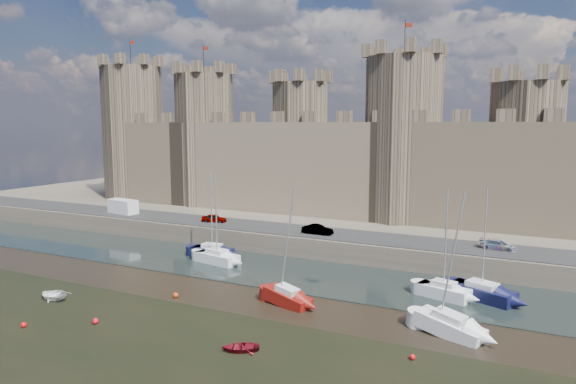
# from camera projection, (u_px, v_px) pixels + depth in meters

# --- Properties ---
(ground) EXTENTS (160.00, 160.00, 0.00)m
(ground) POSITION_uv_depth(u_px,v_px,m) (185.00, 377.00, 33.17)
(ground) COLOR black
(ground) RESTS_ON ground
(water_channel) EXTENTS (160.00, 12.00, 0.08)m
(water_channel) POSITION_uv_depth(u_px,v_px,m) (325.00, 278.00, 54.52)
(water_channel) COLOR black
(water_channel) RESTS_ON ground
(quay) EXTENTS (160.00, 60.00, 2.50)m
(quay) POSITION_uv_depth(u_px,v_px,m) (405.00, 213.00, 86.41)
(quay) COLOR #4C443A
(quay) RESTS_ON ground
(road) EXTENTS (160.00, 7.00, 0.10)m
(road) POSITION_uv_depth(u_px,v_px,m) (355.00, 236.00, 63.09)
(road) COLOR black
(road) RESTS_ON quay
(castle) EXTENTS (108.50, 11.00, 29.00)m
(castle) POSITION_uv_depth(u_px,v_px,m) (383.00, 156.00, 74.62)
(castle) COLOR #42382B
(castle) RESTS_ON quay
(car_0) EXTENTS (3.72, 2.12, 1.19)m
(car_0) POSITION_uv_depth(u_px,v_px,m) (214.00, 218.00, 71.89)
(car_0) COLOR gray
(car_0) RESTS_ON quay
(car_1) EXTENTS (3.92, 1.45, 1.28)m
(car_1) POSITION_uv_depth(u_px,v_px,m) (317.00, 230.00, 64.04)
(car_1) COLOR gray
(car_1) RESTS_ON quay
(car_2) EXTENTS (3.94, 1.91, 1.10)m
(car_2) POSITION_uv_depth(u_px,v_px,m) (498.00, 245.00, 56.31)
(car_2) COLOR gray
(car_2) RESTS_ON quay
(van) EXTENTS (5.35, 2.87, 2.22)m
(van) POSITION_uv_depth(u_px,v_px,m) (123.00, 207.00, 78.77)
(van) COLOR silver
(van) RESTS_ON quay
(sailboat_0) EXTENTS (5.83, 3.13, 10.35)m
(sailboat_0) POSITION_uv_depth(u_px,v_px,m) (217.00, 257.00, 60.06)
(sailboat_0) COLOR silver
(sailboat_0) RESTS_ON ground
(sailboat_1) EXTENTS (5.30, 2.27, 10.44)m
(sailboat_1) POSITION_uv_depth(u_px,v_px,m) (212.00, 251.00, 62.71)
(sailboat_1) COLOR black
(sailboat_1) RESTS_ON ground
(sailboat_2) EXTENTS (5.13, 3.14, 10.35)m
(sailboat_2) POSITION_uv_depth(u_px,v_px,m) (444.00, 290.00, 47.97)
(sailboat_2) COLOR white
(sailboat_2) RESTS_ON ground
(sailboat_3) EXTENTS (6.39, 4.46, 10.45)m
(sailboat_3) POSITION_uv_depth(u_px,v_px,m) (482.00, 292.00, 47.63)
(sailboat_3) COLOR black
(sailboat_3) RESTS_ON ground
(sailboat_4) EXTENTS (4.90, 2.91, 10.74)m
(sailboat_4) POSITION_uv_depth(u_px,v_px,m) (287.00, 297.00, 46.31)
(sailboat_4) COLOR maroon
(sailboat_4) RESTS_ON ground
(sailboat_5) EXTENTS (5.65, 3.59, 11.38)m
(sailboat_5) POSITION_uv_depth(u_px,v_px,m) (449.00, 325.00, 39.71)
(sailboat_5) COLOR white
(sailboat_5) RESTS_ON ground
(dinghy_4) EXTENTS (3.35, 3.12, 0.57)m
(dinghy_4) POSITION_uv_depth(u_px,v_px,m) (240.00, 347.00, 36.96)
(dinghy_4) COLOR maroon
(dinghy_4) RESTS_ON ground
(dinghy_6) EXTENTS (3.69, 2.90, 0.70)m
(dinghy_6) POSITION_uv_depth(u_px,v_px,m) (53.00, 295.00, 47.97)
(dinghy_6) COLOR silver
(dinghy_6) RESTS_ON ground
(buoy_0) EXTENTS (0.50, 0.50, 0.50)m
(buoy_0) POSITION_uv_depth(u_px,v_px,m) (96.00, 321.00, 41.95)
(buoy_0) COLOR red
(buoy_0) RESTS_ON ground
(buoy_1) EXTENTS (0.50, 0.50, 0.50)m
(buoy_1) POSITION_uv_depth(u_px,v_px,m) (176.00, 295.00, 48.30)
(buoy_1) COLOR #E63E0A
(buoy_1) RESTS_ON ground
(buoy_3) EXTENTS (0.41, 0.41, 0.41)m
(buoy_3) POSITION_uv_depth(u_px,v_px,m) (412.00, 357.00, 35.61)
(buoy_3) COLOR red
(buoy_3) RESTS_ON ground
(buoy_4) EXTENTS (0.44, 0.44, 0.44)m
(buoy_4) POSITION_uv_depth(u_px,v_px,m) (24.00, 325.00, 41.24)
(buoy_4) COLOR red
(buoy_4) RESTS_ON ground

